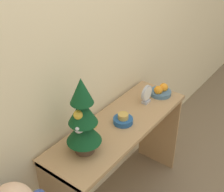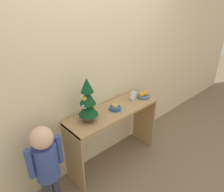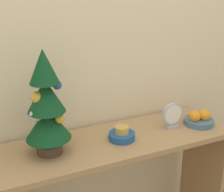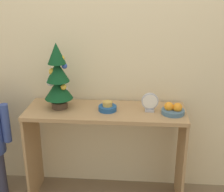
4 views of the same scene
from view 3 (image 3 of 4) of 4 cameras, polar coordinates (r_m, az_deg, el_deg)
back_wall at (r=1.72m, az=-2.49°, el=9.21°), size 7.00×0.05×2.50m
console_table at (r=1.75m, az=0.99°, el=-13.20°), size 1.22×0.40×0.80m
mini_tree at (r=1.46m, az=-11.90°, el=-1.74°), size 0.21×0.21×0.51m
fruit_bowl at (r=1.87m, az=15.66°, el=-4.10°), size 0.17×0.17×0.09m
singing_bowl at (r=1.64m, az=1.80°, el=-7.08°), size 0.14×0.14×0.07m
desk_clock at (r=1.78m, az=10.95°, el=-3.59°), size 0.13×0.04×0.15m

